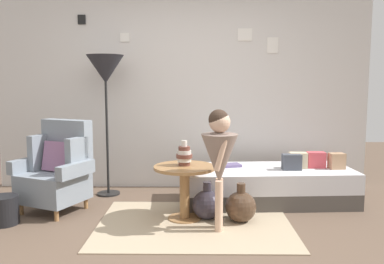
{
  "coord_description": "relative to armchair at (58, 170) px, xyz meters",
  "views": [
    {
      "loc": [
        0.2,
        -3.33,
        1.38
      ],
      "look_at": [
        0.15,
        0.95,
        0.85
      ],
      "focal_mm": 37.85,
      "sensor_mm": 36.0,
      "label": 1
    }
  ],
  "objects": [
    {
      "name": "person_child",
      "position": [
        1.71,
        -0.6,
        0.29
      ],
      "size": [
        0.34,
        0.34,
        1.14
      ],
      "color": "#D8AD8E",
      "rests_on": "ground"
    },
    {
      "name": "pillow_extra",
      "position": [
        2.57,
        0.22,
        0.05
      ],
      "size": [
        0.21,
        0.12,
        0.18
      ],
      "primitive_type": "cube",
      "rotation": [
        0.0,
        0.0,
        0.02
      ],
      "color": "#474C56",
      "rests_on": "daybed"
    },
    {
      "name": "rug",
      "position": [
        1.48,
        -0.45,
        -0.43
      ],
      "size": [
        1.87,
        1.42,
        0.01
      ],
      "primitive_type": "cube",
      "color": "tan",
      "rests_on": "ground"
    },
    {
      "name": "gallery_wall",
      "position": [
        1.3,
        1.03,
        0.86
      ],
      "size": [
        4.8,
        0.12,
        2.6
      ],
      "color": "silver",
      "rests_on": "ground"
    },
    {
      "name": "pillow_back",
      "position": [
        2.66,
        0.31,
        0.05
      ],
      "size": [
        0.2,
        0.13,
        0.18
      ],
      "primitive_type": "cube",
      "rotation": [
        0.0,
        0.0,
        -0.03
      ],
      "color": "beige",
      "rests_on": "daybed"
    },
    {
      "name": "floor_lamp",
      "position": [
        0.41,
        0.61,
        1.04
      ],
      "size": [
        0.44,
        0.44,
        1.7
      ],
      "color": "black",
      "rests_on": "ground"
    },
    {
      "name": "vase_striped",
      "position": [
        1.38,
        -0.26,
        0.21
      ],
      "size": [
        0.16,
        0.16,
        0.25
      ],
      "color": "brown",
      "rests_on": "side_table"
    },
    {
      "name": "magazine_basket",
      "position": [
        -0.38,
        -0.46,
        -0.3
      ],
      "size": [
        0.28,
        0.28,
        0.28
      ],
      "primitive_type": "cylinder",
      "color": "black",
      "rests_on": "ground"
    },
    {
      "name": "daybed",
      "position": [
        2.32,
        0.3,
        -0.24
      ],
      "size": [
        1.95,
        0.92,
        0.4
      ],
      "color": "#4C4742",
      "rests_on": "ground"
    },
    {
      "name": "pillow_mid",
      "position": [
        2.87,
        0.34,
        0.05
      ],
      "size": [
        0.21,
        0.13,
        0.18
      ],
      "primitive_type": "cube",
      "rotation": [
        0.0,
        0.0,
        -0.03
      ],
      "color": "#D64C56",
      "rests_on": "daybed"
    },
    {
      "name": "book_on_daybed",
      "position": [
        1.9,
        0.39,
        -0.02
      ],
      "size": [
        0.26,
        0.22,
        0.03
      ],
      "primitive_type": "cube",
      "rotation": [
        0.0,
        0.0,
        0.29
      ],
      "color": "slate",
      "rests_on": "daybed"
    },
    {
      "name": "ground_plane",
      "position": [
        1.3,
        -0.92,
        -0.44
      ],
      "size": [
        12.0,
        12.0,
        0.0
      ],
      "primitive_type": "plane",
      "color": "brown"
    },
    {
      "name": "demijohn_far",
      "position": [
        1.94,
        -0.37,
        -0.28
      ],
      "size": [
        0.31,
        0.31,
        0.39
      ],
      "color": "#473323",
      "rests_on": "ground"
    },
    {
      "name": "demijohn_near",
      "position": [
        1.61,
        -0.29,
        -0.29
      ],
      "size": [
        0.3,
        0.3,
        0.38
      ],
      "color": "#332D38",
      "rests_on": "ground"
    },
    {
      "name": "armchair",
      "position": [
        0.0,
        0.0,
        0.0
      ],
      "size": [
        0.89,
        0.8,
        0.97
      ],
      "color": "#9E7042",
      "rests_on": "ground"
    },
    {
      "name": "side_table",
      "position": [
        1.38,
        -0.3,
        -0.04
      ],
      "size": [
        0.62,
        0.62,
        0.55
      ],
      "color": "#9E7042",
      "rests_on": "ground"
    },
    {
      "name": "pillow_head",
      "position": [
        3.09,
        0.28,
        0.05
      ],
      "size": [
        0.18,
        0.14,
        0.18
      ],
      "primitive_type": "cube",
      "rotation": [
        0.0,
        0.0,
        0.14
      ],
      "color": "tan",
      "rests_on": "daybed"
    }
  ]
}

